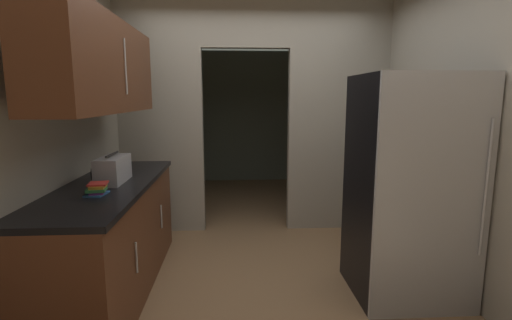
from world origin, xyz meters
The scene contains 10 objects.
ground centered at (0.00, 0.00, 0.00)m, with size 20.00×20.00×0.00m, color #93704C.
kitchen_partition centered at (0.03, 1.46, 1.48)m, with size 3.07×0.12×2.76m.
adjoining_room_shell centered at (0.00, 3.30, 1.38)m, with size 3.07×2.76×2.76m.
kitchen_flank_left centered at (-1.59, -0.52, 1.38)m, with size 0.10×3.96×2.76m, color #ADA899.
kitchen_flank_right centered at (1.59, -0.52, 1.38)m, with size 0.10×3.96×2.76m, color #ADA899.
refrigerator centered at (1.11, -0.12, 0.86)m, with size 0.82×0.77×1.73m.
lower_cabinet_run centered at (-1.22, 0.04, 0.45)m, with size 0.63×2.05×0.89m.
upper_cabinet_counterside centered at (-1.22, 0.04, 1.78)m, with size 0.36×1.84×0.68m.
boombox centered at (-1.20, 0.08, 1.00)m, with size 0.19×0.41×0.23m.
book_stack centered at (-1.18, -0.32, 0.94)m, with size 0.15×0.17×0.08m.
Camera 1 is at (-0.24, -2.89, 1.56)m, focal length 26.42 mm.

